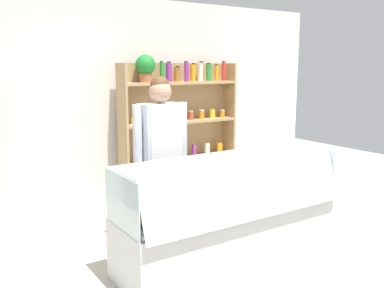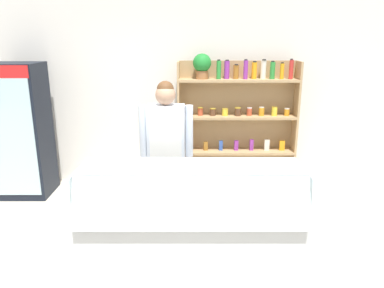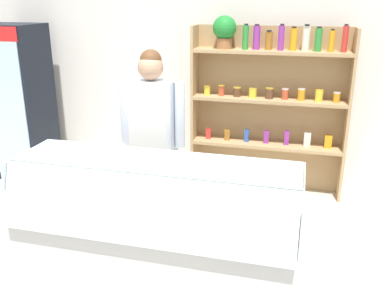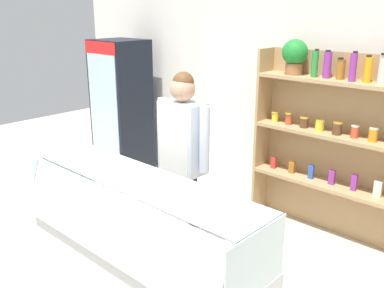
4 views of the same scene
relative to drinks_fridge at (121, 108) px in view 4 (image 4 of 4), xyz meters
The scene contains 6 objects.
ground_plane 2.93m from the drinks_fridge, 39.08° to the right, with size 12.00×12.00×0.00m, color beige.
back_wall 2.27m from the drinks_fridge, 14.69° to the left, with size 6.80×0.10×2.70m, color white.
drinks_fridge is the anchor object (origin of this frame).
shelving_unit 3.00m from the drinks_fridge, ahead, with size 1.72×0.29×1.97m.
deli_display_case 2.97m from the drinks_fridge, 35.73° to the right, with size 2.17×0.73×1.01m.
shop_clerk 2.27m from the drinks_fridge, 24.01° to the right, with size 0.61×0.25×1.73m.
Camera 4 is at (2.52, -1.87, 2.26)m, focal length 40.00 mm.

